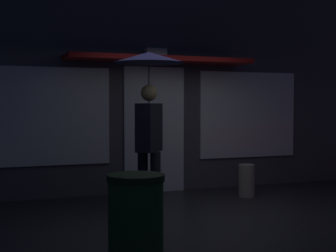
# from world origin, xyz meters

# --- Properties ---
(ground_plane) EXTENTS (18.00, 18.00, 0.00)m
(ground_plane) POSITION_xyz_m (0.00, 0.00, 0.00)
(ground_plane) COLOR #26262B
(building_facade) EXTENTS (10.35, 1.00, 4.15)m
(building_facade) POSITION_xyz_m (0.00, 2.34, 2.06)
(building_facade) COLOR #4C4C56
(building_facade) RESTS_ON ground
(person_with_umbrella) EXTENTS (1.05, 1.05, 2.29)m
(person_with_umbrella) POSITION_xyz_m (-0.59, 0.74, 1.70)
(person_with_umbrella) COLOR black
(person_with_umbrella) RESTS_ON ground
(sidewalk_bollard) EXTENTS (0.27, 0.27, 0.54)m
(sidewalk_bollard) POSITION_xyz_m (1.30, 1.21, 0.27)
(sidewalk_bollard) COLOR #9E998E
(sidewalk_bollard) RESTS_ON ground
(trash_bin) EXTENTS (0.52, 0.52, 0.92)m
(trash_bin) POSITION_xyz_m (-1.58, -1.82, 0.46)
(trash_bin) COLOR #1E4C23
(trash_bin) RESTS_ON ground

